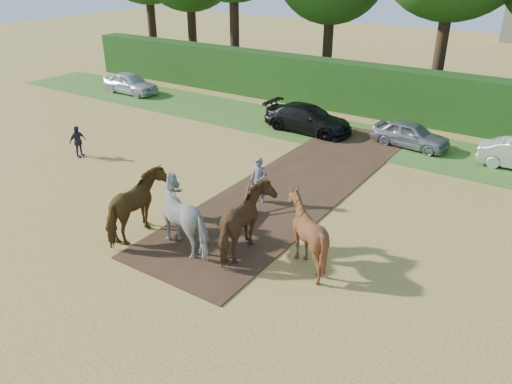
{
  "coord_description": "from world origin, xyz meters",
  "views": [
    {
      "loc": [
        10.84,
        -10.32,
        9.04
      ],
      "look_at": [
        2.02,
        2.9,
        1.4
      ],
      "focal_mm": 35.0,
      "sensor_mm": 36.0,
      "label": 1
    }
  ],
  "objects_px": {
    "spectator_near": "(174,196)",
    "spectator_far": "(78,142)",
    "plough_team": "(219,218)",
    "parked_cars": "(365,128)"
  },
  "relations": [
    {
      "from": "spectator_far",
      "to": "plough_team",
      "type": "bearing_deg",
      "value": -102.07
    },
    {
      "from": "plough_team",
      "to": "parked_cars",
      "type": "relative_size",
      "value": 0.21
    },
    {
      "from": "spectator_near",
      "to": "plough_team",
      "type": "height_order",
      "value": "plough_team"
    },
    {
      "from": "plough_team",
      "to": "spectator_near",
      "type": "bearing_deg",
      "value": 164.41
    },
    {
      "from": "spectator_near",
      "to": "plough_team",
      "type": "distance_m",
      "value": 2.81
    },
    {
      "from": "spectator_near",
      "to": "spectator_far",
      "type": "distance_m",
      "value": 8.42
    },
    {
      "from": "spectator_near",
      "to": "spectator_far",
      "type": "height_order",
      "value": "spectator_near"
    },
    {
      "from": "plough_team",
      "to": "parked_cars",
      "type": "height_order",
      "value": "plough_team"
    },
    {
      "from": "parked_cars",
      "to": "plough_team",
      "type": "bearing_deg",
      "value": -89.19
    },
    {
      "from": "plough_team",
      "to": "parked_cars",
      "type": "bearing_deg",
      "value": 90.81
    }
  ]
}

